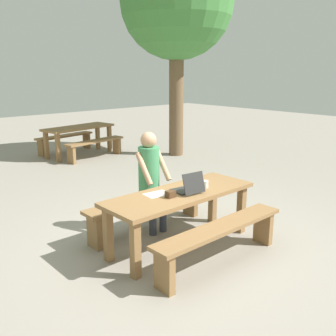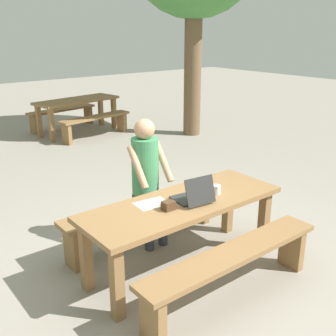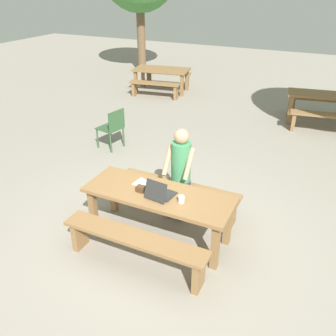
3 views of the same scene
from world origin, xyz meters
name	(u,v)px [view 1 (image 1 of 3)]	position (x,y,z in m)	size (l,w,h in m)	color
ground_plane	(180,245)	(0.00, 0.00, 0.00)	(30.00, 30.00, 0.00)	gray
picnic_table_front	(180,200)	(0.00, 0.00, 0.60)	(1.98, 0.71, 0.70)	olive
bench_near	(220,235)	(0.00, -0.65, 0.35)	(1.87, 0.30, 0.47)	olive
bench_far	(147,205)	(0.00, 0.65, 0.35)	(1.87, 0.30, 0.47)	olive
laptop	(189,187)	(0.06, -0.08, 0.76)	(0.34, 0.36, 0.26)	#2D2D2D
small_pouch	(170,194)	(-0.23, -0.07, 0.74)	(0.11, 0.09, 0.08)	#4C331E
paper_sheet	(157,194)	(-0.26, 0.13, 0.70)	(0.32, 0.24, 0.00)	white
coffee_mug	(205,184)	(0.36, -0.07, 0.75)	(0.08, 0.08, 0.09)	white
person_seated	(151,174)	(0.04, 0.61, 0.79)	(0.39, 0.40, 1.36)	#333847
picnic_table_mid	(79,131)	(1.70, 5.53, 0.62)	(1.91, 0.95, 0.74)	olive
bench_mid_south	(95,145)	(1.79, 4.92, 0.34)	(1.67, 0.55, 0.46)	olive
bench_mid_north	(65,139)	(1.61, 6.14, 0.34)	(1.67, 0.55, 0.46)	olive
tree_right	(177,3)	(3.58, 3.91, 3.66)	(2.71, 2.71, 5.06)	brown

